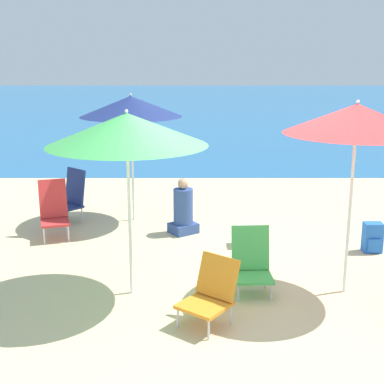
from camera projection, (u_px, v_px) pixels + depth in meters
ground_plane at (240, 292)px, 6.47m from camera, size 60.00×60.00×0.00m
sea_water at (200, 104)px, 31.86m from camera, size 60.00×40.00×0.01m
beach_umbrella_green at (124, 130)px, 5.95m from camera, size 1.83×1.83×2.20m
beach_umbrella_red at (354, 119)px, 5.97m from camera, size 1.65×1.65×2.30m
beach_umbrella_navy at (128, 106)px, 8.82m from camera, size 1.70×1.70×2.17m
beach_chair_navy at (68, 196)px, 9.16m from camera, size 0.72×0.72×0.89m
beach_chair_green at (249, 261)px, 6.42m from camera, size 0.48×0.53×0.78m
beach_chair_orange at (208, 292)px, 5.65m from camera, size 0.71×0.73×0.71m
beach_chair_red at (51, 210)px, 8.34m from camera, size 0.58×0.68×0.89m
person_seated_near at (181, 211)px, 8.53m from camera, size 0.53×0.51×0.90m
backpack_blue at (370, 237)px, 7.75m from camera, size 0.26×0.22×0.44m
cooler_box at (250, 237)px, 8.02m from camera, size 0.45×0.29×0.28m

